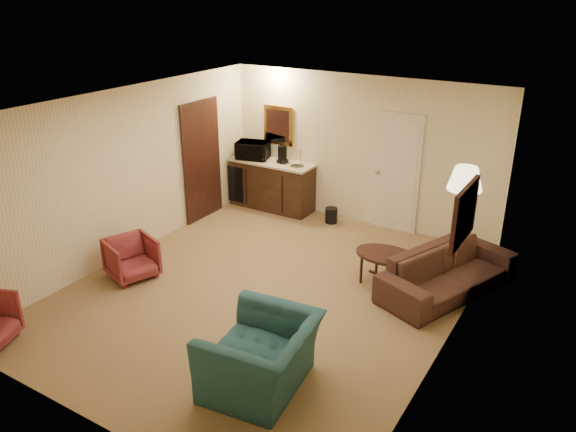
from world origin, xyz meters
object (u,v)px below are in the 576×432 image
at_px(rose_chair_near, 131,256).
at_px(waste_bin, 331,215).
at_px(microwave, 253,148).
at_px(sofa, 449,265).
at_px(coffee_table, 385,270).
at_px(teal_armchair, 261,346).
at_px(wetbar_cabinet, 272,185).
at_px(coffee_maker, 282,154).
at_px(floor_lamp, 459,227).

relative_size(rose_chair_near, waste_bin, 2.39).
distance_m(rose_chair_near, microwave, 3.44).
bearing_deg(rose_chair_near, sofa, -44.25).
bearing_deg(coffee_table, teal_armchair, -96.28).
distance_m(sofa, waste_bin, 2.85).
bearing_deg(coffee_table, wetbar_cabinet, 150.21).
xyz_separation_m(rose_chair_near, coffee_maker, (0.47, 3.40, 0.75)).
bearing_deg(wetbar_cabinet, sofa, -20.49).
bearing_deg(coffee_table, floor_lamp, 35.73).
bearing_deg(waste_bin, coffee_table, -44.17).
xyz_separation_m(teal_armchair, floor_lamp, (1.10, 3.28, 0.36)).
distance_m(sofa, coffee_maker, 3.92).
xyz_separation_m(floor_lamp, coffee_maker, (-3.59, 1.17, 0.20)).
xyz_separation_m(sofa, rose_chair_near, (-4.05, -1.95, -0.08)).
bearing_deg(rose_chair_near, coffee_table, -43.07).
distance_m(floor_lamp, microwave, 4.36).
distance_m(wetbar_cabinet, coffee_table, 3.47).
xyz_separation_m(rose_chair_near, microwave, (-0.15, 3.34, 0.79)).
height_order(sofa, teal_armchair, teal_armchair).
xyz_separation_m(floor_lamp, microwave, (-4.21, 1.11, 0.25)).
bearing_deg(microwave, wetbar_cabinet, -11.91).
distance_m(waste_bin, microwave, 1.97).
xyz_separation_m(sofa, microwave, (-4.20, 1.39, 0.71)).
bearing_deg(sofa, coffee_maker, 89.47).
xyz_separation_m(coffee_table, microwave, (-3.41, 1.69, 0.87)).
bearing_deg(floor_lamp, coffee_maker, 161.97).
distance_m(wetbar_cabinet, floor_lamp, 4.00).
relative_size(coffee_table, coffee_maker, 2.77).
relative_size(coffee_table, waste_bin, 3.22).
relative_size(teal_armchair, coffee_table, 1.32).
relative_size(sofa, microwave, 3.55).
height_order(rose_chair_near, waste_bin, rose_chair_near).
height_order(sofa, waste_bin, sofa).
distance_m(floor_lamp, coffee_maker, 3.78).
xyz_separation_m(sofa, waste_bin, (-2.49, 1.35, -0.28)).
relative_size(waste_bin, microwave, 0.46).
bearing_deg(sofa, coffee_table, 132.15).
bearing_deg(microwave, coffee_table, -42.50).
xyz_separation_m(wetbar_cabinet, coffee_maker, (0.22, 0.03, 0.62)).
bearing_deg(coffee_maker, wetbar_cabinet, -163.84).
relative_size(coffee_table, microwave, 1.49).
height_order(sofa, coffee_maker, coffee_maker).
bearing_deg(coffee_maker, rose_chair_near, -88.72).
bearing_deg(teal_armchair, coffee_maker, -157.66).
xyz_separation_m(sofa, teal_armchair, (-1.09, -3.00, 0.10)).
relative_size(wetbar_cabinet, coffee_table, 1.85).
height_order(sofa, rose_chair_near, sofa).
bearing_deg(coffee_maker, sofa, -12.84).
bearing_deg(wetbar_cabinet, floor_lamp, -16.67).
distance_m(coffee_table, microwave, 3.90).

